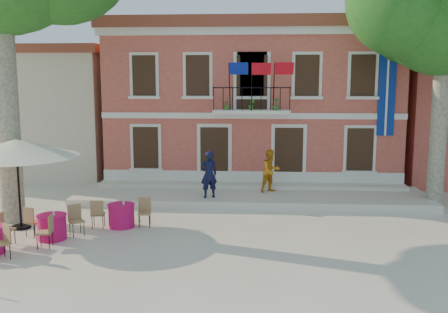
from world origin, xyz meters
TOP-DOWN VIEW (x-y plane):
  - ground at (0.00, 0.00)m, footprint 90.00×90.00m
  - main_building at (2.00, 9.99)m, footprint 13.50×9.59m
  - neighbor_west at (-9.50, 11.00)m, footprint 9.40×9.40m
  - terrace at (2.00, 4.40)m, footprint 14.00×3.40m
  - plane_tree_east at (9.04, 3.83)m, footprint 5.12×5.12m
  - patio_umbrella at (-5.44, 0.00)m, footprint 3.93×3.93m
  - pedestrian_navy at (0.40, 3.48)m, footprint 0.78×0.65m
  - pedestrian_orange at (2.80, 4.64)m, footprint 1.07×1.01m
  - cafe_table_0 at (-3.93, -1.09)m, footprint 1.86×1.73m
  - cafe_table_3 at (-2.19, 0.33)m, footprint 1.96×0.90m

SIDE VIEW (x-z plane):
  - ground at x=0.00m, z-range 0.00..0.00m
  - terrace at x=2.00m, z-range 0.00..0.30m
  - cafe_table_3 at x=-2.19m, z-range -0.05..0.90m
  - cafe_table_0 at x=-3.93m, z-range -0.05..0.90m
  - pedestrian_orange at x=2.80m, z-range 0.30..2.04m
  - pedestrian_navy at x=0.40m, z-range 0.30..2.12m
  - patio_umbrella at x=-5.44m, z-range 1.17..4.09m
  - neighbor_west at x=-9.50m, z-range 0.02..6.42m
  - main_building at x=2.00m, z-range 0.03..7.53m
  - plane_tree_east at x=9.04m, z-range 2.39..12.45m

